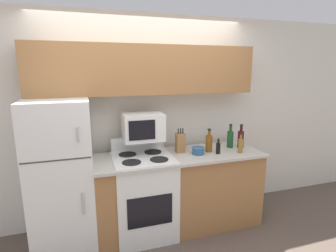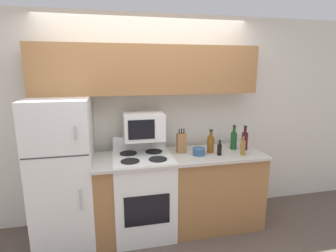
# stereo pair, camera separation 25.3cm
# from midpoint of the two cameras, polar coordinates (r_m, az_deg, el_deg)

# --- Properties ---
(ground_plane) EXTENTS (12.00, 12.00, 0.00)m
(ground_plane) POSITION_cam_midpoint_polar(r_m,az_deg,el_deg) (3.17, -3.89, -24.67)
(ground_plane) COLOR brown
(wall_back) EXTENTS (8.00, 0.05, 2.55)m
(wall_back) POSITION_cam_midpoint_polar(r_m,az_deg,el_deg) (3.32, -7.25, 1.28)
(wall_back) COLOR silver
(wall_back) RESTS_ON ground_plane
(lower_cabinets) EXTENTS (1.96, 0.66, 0.93)m
(lower_cabinets) POSITION_cam_midpoint_polar(r_m,az_deg,el_deg) (3.25, 0.14, -13.93)
(lower_cabinets) COLOR #9E6B3D
(lower_cabinets) RESTS_ON ground_plane
(refrigerator) EXTENTS (0.62, 0.73, 1.62)m
(refrigerator) POSITION_cam_midpoint_polar(r_m,az_deg,el_deg) (3.05, -24.27, -9.88)
(refrigerator) COLOR white
(refrigerator) RESTS_ON ground_plane
(upper_cabinets) EXTENTS (2.58, 0.30, 0.56)m
(upper_cabinets) POSITION_cam_midpoint_polar(r_m,az_deg,el_deg) (3.09, -6.96, 12.02)
(upper_cabinets) COLOR #9E6B3D
(upper_cabinets) RESTS_ON refrigerator
(stove) EXTENTS (0.67, 0.65, 1.10)m
(stove) POSITION_cam_midpoint_polar(r_m,az_deg,el_deg) (3.14, -7.71, -14.64)
(stove) COLOR white
(stove) RESTS_ON ground_plane
(microwave) EXTENTS (0.45, 0.35, 0.31)m
(microwave) POSITION_cam_midpoint_polar(r_m,az_deg,el_deg) (3.01, -7.91, -0.15)
(microwave) COLOR white
(microwave) RESTS_ON stove
(knife_block) EXTENTS (0.10, 0.09, 0.29)m
(knife_block) POSITION_cam_midpoint_polar(r_m,az_deg,el_deg) (3.10, 0.33, -3.65)
(knife_block) COLOR #9E6B3D
(knife_block) RESTS_ON lower_cabinets
(bowl) EXTENTS (0.15, 0.15, 0.08)m
(bowl) POSITION_cam_midpoint_polar(r_m,az_deg,el_deg) (3.06, 4.22, -5.35)
(bowl) COLOR #335B84
(bowl) RESTS_ON lower_cabinets
(bottle_whiskey) EXTENTS (0.08, 0.08, 0.28)m
(bottle_whiskey) POSITION_cam_midpoint_polar(r_m,az_deg,el_deg) (3.15, 6.65, -3.64)
(bottle_whiskey) COLOR brown
(bottle_whiskey) RESTS_ON lower_cabinets
(bottle_vinegar) EXTENTS (0.06, 0.06, 0.24)m
(bottle_vinegar) POSITION_cam_midpoint_polar(r_m,az_deg,el_deg) (3.17, 13.31, -4.08)
(bottle_vinegar) COLOR olive
(bottle_vinegar) RESTS_ON lower_cabinets
(bottle_wine_green) EXTENTS (0.08, 0.08, 0.30)m
(bottle_wine_green) POSITION_cam_midpoint_polar(r_m,az_deg,el_deg) (3.36, 11.30, -2.67)
(bottle_wine_green) COLOR #194C23
(bottle_wine_green) RESTS_ON lower_cabinets
(bottle_soy_sauce) EXTENTS (0.05, 0.05, 0.18)m
(bottle_soy_sauce) POSITION_cam_midpoint_polar(r_m,az_deg,el_deg) (3.10, 8.58, -4.74)
(bottle_soy_sauce) COLOR black
(bottle_soy_sauce) RESTS_ON lower_cabinets
(bottle_wine_red) EXTENTS (0.08, 0.08, 0.30)m
(bottle_wine_red) POSITION_cam_midpoint_polar(r_m,az_deg,el_deg) (3.38, 13.51, -2.68)
(bottle_wine_red) COLOR #470F19
(bottle_wine_red) RESTS_ON lower_cabinets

